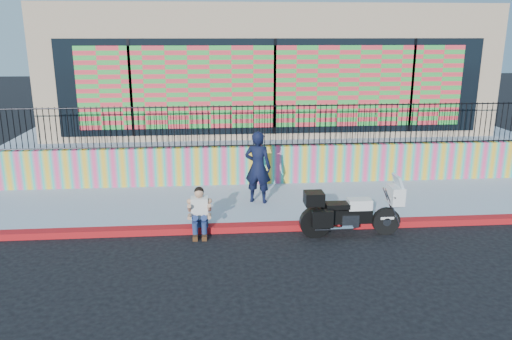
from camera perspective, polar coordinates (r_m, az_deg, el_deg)
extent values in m
plane|color=black|center=(11.69, 4.47, -6.73)|extent=(90.00, 90.00, 0.00)
cube|color=#A6160B|center=(11.66, 4.48, -6.39)|extent=(16.00, 0.30, 0.15)
cube|color=#9AA5B8|center=(13.19, 3.33, -3.76)|extent=(16.00, 3.00, 0.15)
cube|color=#FA417E|center=(14.52, 2.48, 0.63)|extent=(16.00, 0.20, 1.10)
cube|color=#9AA5B8|center=(19.48, 0.57, 4.21)|extent=(16.00, 10.00, 1.25)
cube|color=tan|center=(18.95, 0.65, 11.90)|extent=(14.00, 8.00, 4.00)
cube|color=black|center=(15.00, 2.14, 9.46)|extent=(12.60, 0.04, 2.80)
cube|color=#F73643|center=(14.97, 2.16, 9.45)|extent=(11.48, 0.02, 2.40)
cylinder|color=black|center=(11.63, 14.64, -5.67)|extent=(0.63, 0.13, 0.63)
cylinder|color=black|center=(11.20, 6.79, -6.08)|extent=(0.63, 0.13, 0.63)
cube|color=black|center=(11.33, 10.83, -5.12)|extent=(0.90, 0.27, 0.32)
cube|color=silver|center=(11.35, 10.57, -5.58)|extent=(0.38, 0.32, 0.28)
cube|color=white|center=(11.29, 11.73, -3.82)|extent=(0.52, 0.30, 0.23)
cube|color=black|center=(11.16, 9.24, -4.01)|extent=(0.52, 0.32, 0.11)
cube|color=white|center=(11.48, 15.65, -2.75)|extent=(0.28, 0.49, 0.40)
cube|color=silver|center=(11.41, 15.94, -1.29)|extent=(0.17, 0.44, 0.32)
cube|color=black|center=(10.99, 6.64, -3.23)|extent=(0.42, 0.40, 0.28)
cube|color=black|center=(10.89, 7.61, -5.57)|extent=(0.46, 0.17, 0.38)
cube|color=black|center=(11.41, 7.00, -4.56)|extent=(0.46, 0.17, 0.38)
cube|color=white|center=(11.59, 14.67, -5.24)|extent=(0.30, 0.15, 0.06)
imported|color=black|center=(12.74, 0.21, 0.34)|extent=(0.79, 0.66, 1.87)
cube|color=navy|center=(11.49, -6.41, -5.90)|extent=(0.36, 0.28, 0.18)
cube|color=white|center=(11.33, -6.47, -4.32)|extent=(0.38, 0.27, 0.54)
sphere|color=tan|center=(11.18, -6.53, -2.65)|extent=(0.21, 0.21, 0.21)
cube|color=#472814|center=(11.16, -6.95, -7.63)|extent=(0.11, 0.26, 0.10)
cube|color=#472814|center=(11.15, -5.91, -7.61)|extent=(0.11, 0.26, 0.10)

